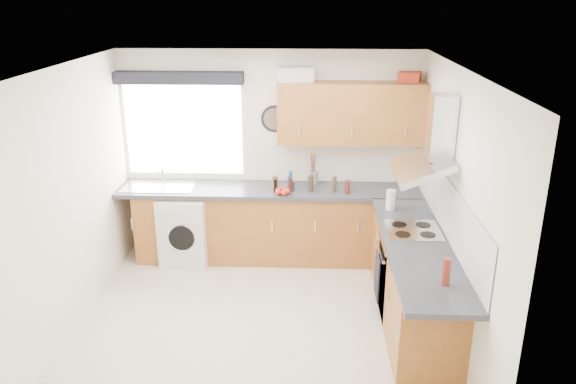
{
  "coord_description": "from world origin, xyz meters",
  "views": [
    {
      "loc": [
        0.48,
        -4.78,
        3.13
      ],
      "look_at": [
        0.25,
        0.85,
        1.1
      ],
      "focal_mm": 35.0,
      "sensor_mm": 36.0,
      "label": 1
    }
  ],
  "objects_px": {
    "extractor_hood": "(431,146)",
    "washing_machine": "(187,228)",
    "upper_cabinets": "(351,113)",
    "oven": "(409,275)"
  },
  "relations": [
    {
      "from": "upper_cabinets",
      "to": "oven",
      "type": "bearing_deg",
      "value": -67.46
    },
    {
      "from": "extractor_hood",
      "to": "upper_cabinets",
      "type": "relative_size",
      "value": 0.46
    },
    {
      "from": "extractor_hood",
      "to": "washing_machine",
      "type": "height_order",
      "value": "extractor_hood"
    },
    {
      "from": "washing_machine",
      "to": "oven",
      "type": "bearing_deg",
      "value": -18.73
    },
    {
      "from": "extractor_hood",
      "to": "washing_machine",
      "type": "relative_size",
      "value": 0.93
    },
    {
      "from": "extractor_hood",
      "to": "washing_machine",
      "type": "distance_m",
      "value": 3.13
    },
    {
      "from": "upper_cabinets",
      "to": "washing_machine",
      "type": "bearing_deg",
      "value": -173.42
    },
    {
      "from": "oven",
      "to": "upper_cabinets",
      "type": "relative_size",
      "value": 0.5
    },
    {
      "from": "washing_machine",
      "to": "upper_cabinets",
      "type": "bearing_deg",
      "value": 11.61
    },
    {
      "from": "upper_cabinets",
      "to": "washing_machine",
      "type": "relative_size",
      "value": 2.03
    }
  ]
}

